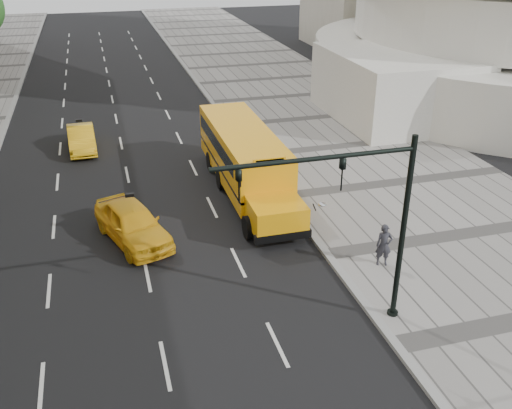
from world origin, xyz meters
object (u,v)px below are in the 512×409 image
object	(u,v)px
school_bus	(244,155)
taxi_far	(82,139)
traffic_signal	(363,213)
taxi_near	(132,223)
pedestrian	(384,245)

from	to	relation	value
school_bus	taxi_far	world-z (taller)	school_bus
traffic_signal	school_bus	bearing A→B (deg)	93.48
school_bus	taxi_far	size ratio (longest dim) A/B	2.76
taxi_near	pedestrian	distance (m)	10.08
school_bus	traffic_signal	world-z (taller)	traffic_signal
taxi_far	pedestrian	size ratio (longest dim) A/B	2.51
taxi_near	school_bus	bearing A→B (deg)	14.94
taxi_far	traffic_signal	distance (m)	21.21
taxi_near	taxi_far	xyz separation A→B (m)	(-1.96, 11.59, -0.12)
school_bus	pedestrian	size ratio (longest dim) A/B	6.93
traffic_signal	pedestrian	bearing A→B (deg)	49.31
taxi_far	taxi_near	bearing A→B (deg)	-82.93
taxi_far	school_bus	bearing A→B (deg)	-47.84
school_bus	traffic_signal	xyz separation A→B (m)	(0.69, -11.39, 2.33)
taxi_near	pedestrian	world-z (taller)	pedestrian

